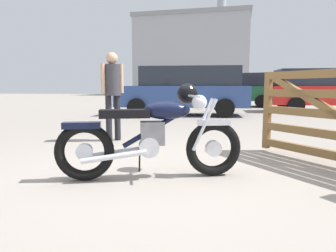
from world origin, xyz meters
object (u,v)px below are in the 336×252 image
Objects in this scene: bystander at (112,87)px; red_hatchback_near at (236,89)px; silver_sedan_mid at (326,89)px; vintage_motorcycle at (155,134)px; blue_hatchback_right at (185,89)px.

red_hatchback_near is (2.64, 11.40, -0.08)m from bystander.
silver_sedan_mid and red_hatchback_near have the same top height.
red_hatchback_near is at bearing -60.89° from bystander.
vintage_motorcycle is 7.86m from blue_hatchback_right.
bystander is (-1.33, 2.19, 0.53)m from vintage_motorcycle.
bystander is 0.35× the size of silver_sedan_mid.
red_hatchback_near reaches higher than bystander.
vintage_motorcycle is 11.27m from silver_sedan_mid.
blue_hatchback_right is at bearing -159.84° from silver_sedan_mid.
bystander is 5.66m from blue_hatchback_right.
blue_hatchback_right reaches higher than vintage_motorcycle.
blue_hatchback_right is (0.63, 5.62, -0.08)m from bystander.
red_hatchback_near is (2.01, 5.77, 0.00)m from blue_hatchback_right.
vintage_motorcycle is 2.61m from bystander.
vintage_motorcycle is 0.42× the size of blue_hatchback_right.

